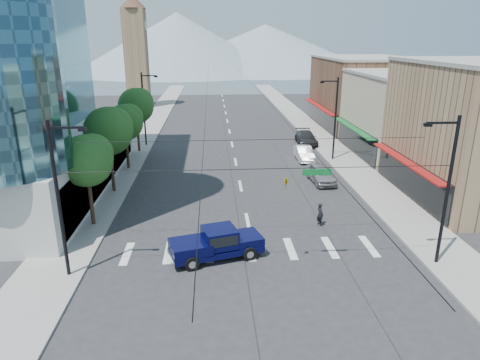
{
  "coord_description": "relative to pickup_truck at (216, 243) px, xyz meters",
  "views": [
    {
      "loc": [
        -2.47,
        -22.98,
        12.96
      ],
      "look_at": [
        -0.52,
        6.73,
        3.0
      ],
      "focal_mm": 32.0,
      "sensor_mm": 36.0,
      "label": 1
    }
  ],
  "objects": [
    {
      "name": "mountain_right",
      "position": [
        22.38,
        159.37,
        7.99
      ],
      "size": [
        90.0,
        90.0,
        18.0
      ],
      "primitive_type": "cone",
      "color": "gray",
      "rests_on": "ground"
    },
    {
      "name": "sidewalk_left",
      "position": [
        -9.62,
        39.37,
        -0.94
      ],
      "size": [
        4.0,
        120.0,
        0.15
      ],
      "primitive_type": "cube",
      "color": "gray",
      "rests_on": "ground"
    },
    {
      "name": "tree_midfar",
      "position": [
        -8.69,
        19.46,
        3.98
      ],
      "size": [
        3.65,
        3.64,
        6.71
      ],
      "color": "black",
      "rests_on": "ground"
    },
    {
      "name": "mountain_left",
      "position": [
        -12.62,
        149.37,
        9.99
      ],
      "size": [
        80.0,
        80.0,
        22.0
      ],
      "primitive_type": "cone",
      "color": "gray",
      "rests_on": "ground"
    },
    {
      "name": "signal_rig",
      "position": [
        2.58,
        -1.63,
        3.63
      ],
      "size": [
        21.8,
        0.2,
        9.0
      ],
      "color": "black",
      "rests_on": "ground"
    },
    {
      "name": "tree_midnear",
      "position": [
        -8.69,
        12.46,
        4.58
      ],
      "size": [
        4.09,
        4.09,
        7.52
      ],
      "color": "black",
      "rests_on": "ground"
    },
    {
      "name": "clock_tower",
      "position": [
        -14.12,
        61.37,
        9.63
      ],
      "size": [
        4.8,
        4.8,
        20.4
      ],
      "color": "#8C6B4C",
      "rests_on": "ground"
    },
    {
      "name": "tree_near",
      "position": [
        -8.69,
        5.46,
        3.98
      ],
      "size": [
        3.65,
        3.64,
        6.71
      ],
      "color": "black",
      "rests_on": "ground"
    },
    {
      "name": "shop_far",
      "position": [
        22.38,
        39.37,
        3.99
      ],
      "size": [
        12.0,
        18.0,
        10.0
      ],
      "primitive_type": "cube",
      "color": "brown",
      "rests_on": "ground"
    },
    {
      "name": "parked_car_mid",
      "position": [
        9.98,
        21.65,
        -0.25
      ],
      "size": [
        1.64,
        4.65,
        1.53
      ],
      "primitive_type": "imported",
      "rotation": [
        0.0,
        0.0,
        0.0
      ],
      "color": "white",
      "rests_on": "ground"
    },
    {
      "name": "parked_car_far",
      "position": [
        11.78,
        28.84,
        -0.2
      ],
      "size": [
        2.43,
        5.69,
        1.63
      ],
      "primitive_type": "imported",
      "rotation": [
        0.0,
        0.0,
        -0.03
      ],
      "color": "#2A2A2D",
      "rests_on": "ground"
    },
    {
      "name": "parked_car_near",
      "position": [
        9.98,
        13.95,
        -0.2
      ],
      "size": [
        2.26,
        4.93,
        1.64
      ],
      "primitive_type": "imported",
      "rotation": [
        0.0,
        0.0,
        0.07
      ],
      "color": "#9D9DA1",
      "rests_on": "ground"
    },
    {
      "name": "pedestrian",
      "position": [
        7.54,
        4.37,
        -0.17
      ],
      "size": [
        0.61,
        0.73,
        1.7
      ],
      "primitive_type": "imported",
      "rotation": [
        0.0,
        0.0,
        1.97
      ],
      "color": "black",
      "rests_on": "ground"
    },
    {
      "name": "pickup_truck",
      "position": [
        0.0,
        0.0,
        0.0
      ],
      "size": [
        6.07,
        3.52,
        1.95
      ],
      "rotation": [
        0.0,
        0.0,
        0.28
      ],
      "color": "#070835",
      "rests_on": "ground"
    },
    {
      "name": "shop_mid",
      "position": [
        22.38,
        23.37,
        3.49
      ],
      "size": [
        12.0,
        14.0,
        9.0
      ],
      "primitive_type": "cube",
      "color": "tan",
      "rests_on": "ground"
    },
    {
      "name": "sidewalk_right",
      "position": [
        14.38,
        39.37,
        -0.94
      ],
      "size": [
        4.0,
        120.0,
        0.15
      ],
      "primitive_type": "cube",
      "color": "gray",
      "rests_on": "ground"
    },
    {
      "name": "lamp_pole_nw",
      "position": [
        -8.28,
        29.37,
        3.93
      ],
      "size": [
        2.0,
        0.25,
        9.0
      ],
      "color": "black",
      "rests_on": "ground"
    },
    {
      "name": "lamp_pole_ne",
      "position": [
        13.05,
        21.37,
        3.93
      ],
      "size": [
        2.0,
        0.25,
        9.0
      ],
      "color": "black",
      "rests_on": "ground"
    },
    {
      "name": "ground",
      "position": [
        2.38,
        -0.63,
        -1.01
      ],
      "size": [
        160.0,
        160.0,
        0.0
      ],
      "primitive_type": "plane",
      "color": "#28282B",
      "rests_on": "ground"
    },
    {
      "name": "tree_far",
      "position": [
        -8.69,
        26.46,
        4.58
      ],
      "size": [
        4.09,
        4.09,
        7.52
      ],
      "color": "black",
      "rests_on": "ground"
    }
  ]
}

